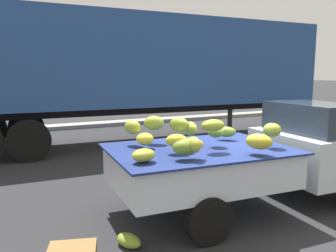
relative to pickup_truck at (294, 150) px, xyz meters
name	(u,v)px	position (x,y,z in m)	size (l,w,h in m)	color
ground	(247,205)	(-0.90, 0.13, -0.89)	(220.00, 220.00, 0.00)	#28282B
curb_strip	(94,125)	(-0.90, 10.02, -0.81)	(80.00, 0.80, 0.16)	gray
pickup_truck	(294,150)	(0.00, 0.00, 0.00)	(4.93, 2.22, 1.70)	silver
semi_trailer	(143,64)	(-0.30, 5.97, 1.65)	(12.12, 3.24, 3.95)	navy
fallen_banana_bunch_near_tailgate	(129,241)	(-3.19, -0.28, -0.81)	(0.39, 0.22, 0.17)	olive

